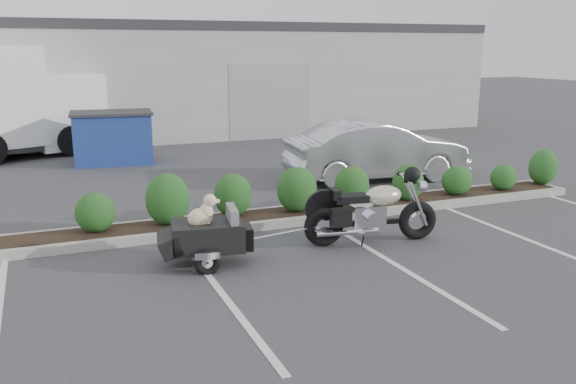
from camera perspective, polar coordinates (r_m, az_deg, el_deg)
name	(u,v)px	position (r m, az deg, el deg)	size (l,w,h in m)	color
ground	(304,261)	(9.28, 1.50, -6.48)	(90.00, 90.00, 0.00)	#38383A
planter_kerb	(305,214)	(11.56, 1.65, -2.05)	(12.00, 1.00, 0.15)	#9E9E93
building	(131,77)	(25.26, -14.47, 10.38)	(26.00, 10.00, 4.00)	#9EA099
motorcycle	(372,212)	(10.07, 7.86, -1.87)	(2.29, 0.92, 1.32)	black
pet_trailer	(206,235)	(9.09, -7.65, -3.98)	(1.86, 1.05, 1.09)	black
sedan	(376,151)	(14.90, 8.28, 3.86)	(1.52, 4.37, 1.44)	silver
dumpster	(113,137)	(17.65, -16.09, 4.97)	(2.30, 1.68, 1.43)	navy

